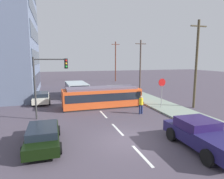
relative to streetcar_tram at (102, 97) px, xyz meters
name	(u,v)px	position (x,y,z in m)	size (l,w,h in m)	color
ground_plane	(94,105)	(-0.54, 1.26, -1.08)	(120.00, 120.00, 0.00)	#49414E
sidewalk_curb_right	(169,108)	(6.26, -2.74, -1.01)	(3.20, 36.00, 0.14)	gray
lane_stripe_0	(142,156)	(-0.54, -10.74, -1.07)	(0.16, 2.40, 0.01)	silver
lane_stripe_1	(117,129)	(-0.54, -6.74, -1.07)	(0.16, 2.40, 0.01)	silver
lane_stripe_2	(103,114)	(-0.54, -2.74, -1.07)	(0.16, 2.40, 0.01)	silver
lane_stripe_3	(87,97)	(-0.54, 6.00, -1.07)	(0.16, 2.40, 0.01)	silver
lane_stripe_4	(80,90)	(-0.54, 12.00, -1.07)	(0.16, 2.40, 0.01)	silver
streetcar_tram	(102,97)	(0.00, 0.00, 0.00)	(7.93, 2.61, 2.08)	#EA5522
city_bus	(77,89)	(-1.77, 6.69, -0.04)	(2.68, 5.31, 1.82)	#AAB8BE
pedestrian_crossing	(141,104)	(2.78, -3.54, -0.14)	(0.51, 0.36, 1.67)	navy
pickup_truck_parked	(203,135)	(2.99, -10.98, -0.28)	(2.35, 5.03, 1.55)	#201B4F
parked_sedan_near	(43,135)	(-5.44, -8.00, -0.46)	(1.98, 4.49, 1.19)	black
parked_sedan_mid	(41,97)	(-6.10, 3.96, -0.45)	(1.98, 4.58, 1.19)	beige
stop_sign	(162,87)	(5.58, -2.33, 1.12)	(0.76, 0.07, 2.88)	gray
traffic_light_mast	(48,76)	(-5.11, -2.49, 2.49)	(2.74, 0.33, 5.11)	#333333
utility_pole_near	(196,63)	(8.94, -3.00, 3.44)	(1.80, 0.24, 8.66)	#4C422D
utility_pole_mid	(140,64)	(8.80, 9.66, 3.05)	(1.80, 0.24, 7.90)	#4D3E36
utility_pole_far	(116,61)	(8.79, 22.52, 3.45)	(1.80, 0.24, 8.70)	brown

